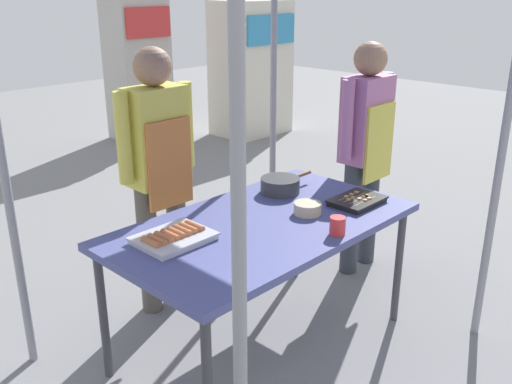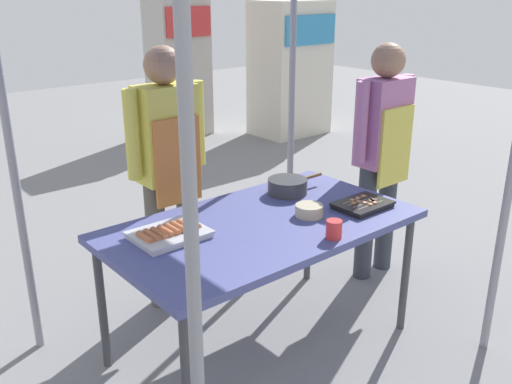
{
  "view_description": "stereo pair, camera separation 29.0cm",
  "coord_description": "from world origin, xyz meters",
  "px_view_note": "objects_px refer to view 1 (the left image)",
  "views": [
    {
      "loc": [
        -1.96,
        -1.84,
        1.9
      ],
      "look_at": [
        0.0,
        0.05,
        0.9
      ],
      "focal_mm": 39.83,
      "sensor_mm": 36.0,
      "label": 1
    },
    {
      "loc": [
        -1.75,
        -2.04,
        1.9
      ],
      "look_at": [
        0.0,
        0.05,
        0.9
      ],
      "focal_mm": 39.83,
      "sensor_mm": 36.0,
      "label": 2
    }
  ],
  "objects_px": {
    "cooking_wok": "(281,185)",
    "condiment_bowl": "(308,208)",
    "tray_grilled_sausages": "(174,237)",
    "neighbor_stall_left": "(251,68)",
    "stall_table": "(263,231)",
    "tray_meat_skewers": "(357,201)",
    "drink_cup_near_edge": "(338,226)",
    "customer_nearby": "(365,141)",
    "neighbor_stall_right": "(138,66)",
    "vendor_woman": "(159,161)"
  },
  "relations": [
    {
      "from": "stall_table",
      "to": "neighbor_stall_left",
      "type": "bearing_deg",
      "value": 45.2
    },
    {
      "from": "stall_table",
      "to": "neighbor_stall_right",
      "type": "bearing_deg",
      "value": 62.33
    },
    {
      "from": "condiment_bowl",
      "to": "neighbor_stall_right",
      "type": "height_order",
      "value": "neighbor_stall_right"
    },
    {
      "from": "stall_table",
      "to": "tray_meat_skewers",
      "type": "bearing_deg",
      "value": -20.05
    },
    {
      "from": "customer_nearby",
      "to": "neighbor_stall_right",
      "type": "bearing_deg",
      "value": 75.12
    },
    {
      "from": "condiment_bowl",
      "to": "neighbor_stall_left",
      "type": "distance_m",
      "value": 4.77
    },
    {
      "from": "condiment_bowl",
      "to": "neighbor_stall_right",
      "type": "bearing_deg",
      "value": 65.4
    },
    {
      "from": "cooking_wok",
      "to": "condiment_bowl",
      "type": "distance_m",
      "value": 0.36
    },
    {
      "from": "tray_meat_skewers",
      "to": "tray_grilled_sausages",
      "type": "bearing_deg",
      "value": 161.4
    },
    {
      "from": "neighbor_stall_left",
      "to": "tray_meat_skewers",
      "type": "bearing_deg",
      "value": -128.22
    },
    {
      "from": "condiment_bowl",
      "to": "drink_cup_near_edge",
      "type": "relative_size",
      "value": 1.62
    },
    {
      "from": "condiment_bowl",
      "to": "neighbor_stall_right",
      "type": "relative_size",
      "value": 0.08
    },
    {
      "from": "drink_cup_near_edge",
      "to": "condiment_bowl",
      "type": "bearing_deg",
      "value": 68.64
    },
    {
      "from": "condiment_bowl",
      "to": "neighbor_stall_right",
      "type": "xyz_separation_m",
      "value": [
        2.03,
        4.43,
        0.14
      ]
    },
    {
      "from": "tray_grilled_sausages",
      "to": "condiment_bowl",
      "type": "height_order",
      "value": "condiment_bowl"
    },
    {
      "from": "drink_cup_near_edge",
      "to": "neighbor_stall_left",
      "type": "height_order",
      "value": "neighbor_stall_left"
    },
    {
      "from": "customer_nearby",
      "to": "neighbor_stall_left",
      "type": "distance_m",
      "value": 3.99
    },
    {
      "from": "cooking_wok",
      "to": "customer_nearby",
      "type": "relative_size",
      "value": 0.25
    },
    {
      "from": "tray_grilled_sausages",
      "to": "tray_meat_skewers",
      "type": "height_order",
      "value": "tray_grilled_sausages"
    },
    {
      "from": "neighbor_stall_left",
      "to": "stall_table",
      "type": "bearing_deg",
      "value": -134.8
    },
    {
      "from": "cooking_wok",
      "to": "vendor_woman",
      "type": "height_order",
      "value": "vendor_woman"
    },
    {
      "from": "tray_meat_skewers",
      "to": "customer_nearby",
      "type": "relative_size",
      "value": 0.19
    },
    {
      "from": "stall_table",
      "to": "vendor_woman",
      "type": "distance_m",
      "value": 0.79
    },
    {
      "from": "tray_grilled_sausages",
      "to": "neighbor_stall_left",
      "type": "bearing_deg",
      "value": 40.35
    },
    {
      "from": "stall_table",
      "to": "cooking_wok",
      "type": "bearing_deg",
      "value": 30.21
    },
    {
      "from": "tray_meat_skewers",
      "to": "condiment_bowl",
      "type": "xyz_separation_m",
      "value": [
        -0.31,
        0.11,
        0.01
      ]
    },
    {
      "from": "cooking_wok",
      "to": "tray_meat_skewers",
      "type": "bearing_deg",
      "value": -69.45
    },
    {
      "from": "stall_table",
      "to": "tray_meat_skewers",
      "type": "height_order",
      "value": "tray_meat_skewers"
    },
    {
      "from": "drink_cup_near_edge",
      "to": "tray_grilled_sausages",
      "type": "bearing_deg",
      "value": 139.76
    },
    {
      "from": "tray_grilled_sausages",
      "to": "condiment_bowl",
      "type": "relative_size",
      "value": 2.37
    },
    {
      "from": "customer_nearby",
      "to": "neighbor_stall_right",
      "type": "relative_size",
      "value": 0.85
    },
    {
      "from": "tray_meat_skewers",
      "to": "drink_cup_near_edge",
      "type": "relative_size",
      "value": 3.33
    },
    {
      "from": "cooking_wok",
      "to": "customer_nearby",
      "type": "distance_m",
      "value": 0.79
    },
    {
      "from": "cooking_wok",
      "to": "neighbor_stall_right",
      "type": "bearing_deg",
      "value": 65.38
    },
    {
      "from": "tray_grilled_sausages",
      "to": "cooking_wok",
      "type": "distance_m",
      "value": 0.86
    },
    {
      "from": "tray_meat_skewers",
      "to": "drink_cup_near_edge",
      "type": "height_order",
      "value": "drink_cup_near_edge"
    },
    {
      "from": "cooking_wok",
      "to": "neighbor_stall_left",
      "type": "height_order",
      "value": "neighbor_stall_left"
    },
    {
      "from": "stall_table",
      "to": "cooking_wok",
      "type": "relative_size",
      "value": 4.1
    },
    {
      "from": "neighbor_stall_right",
      "to": "neighbor_stall_left",
      "type": "bearing_deg",
      "value": -37.3
    },
    {
      "from": "cooking_wok",
      "to": "tray_grilled_sausages",
      "type": "bearing_deg",
      "value": -174.33
    },
    {
      "from": "cooking_wok",
      "to": "condiment_bowl",
      "type": "relative_size",
      "value": 2.64
    },
    {
      "from": "neighbor_stall_right",
      "to": "tray_meat_skewers",
      "type": "bearing_deg",
      "value": -110.78
    },
    {
      "from": "stall_table",
      "to": "condiment_bowl",
      "type": "xyz_separation_m",
      "value": [
        0.24,
        -0.1,
        0.08
      ]
    },
    {
      "from": "stall_table",
      "to": "customer_nearby",
      "type": "bearing_deg",
      "value": 8.04
    },
    {
      "from": "stall_table",
      "to": "drink_cup_near_edge",
      "type": "distance_m",
      "value": 0.41
    },
    {
      "from": "tray_grilled_sausages",
      "to": "neighbor_stall_right",
      "type": "xyz_separation_m",
      "value": [
        2.74,
        4.19,
        0.15
      ]
    },
    {
      "from": "tray_meat_skewers",
      "to": "vendor_woman",
      "type": "bearing_deg",
      "value": 124.19
    },
    {
      "from": "condiment_bowl",
      "to": "vendor_woman",
      "type": "relative_size",
      "value": 0.09
    },
    {
      "from": "customer_nearby",
      "to": "neighbor_stall_left",
      "type": "bearing_deg",
      "value": 55.45
    },
    {
      "from": "tray_grilled_sausages",
      "to": "neighbor_stall_left",
      "type": "height_order",
      "value": "neighbor_stall_left"
    }
  ]
}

